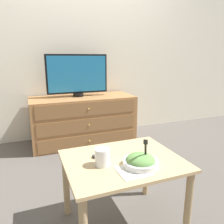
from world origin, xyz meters
TOP-DOWN VIEW (x-y plane):
  - ground_plane at (0.00, 0.00)m, footprint 12.00×12.00m
  - wall_back at (0.00, 0.03)m, footprint 12.00×0.05m
  - dresser at (-0.09, -0.30)m, footprint 1.30×0.56m
  - tv at (-0.13, -0.26)m, footprint 0.77×0.13m
  - coffee_table at (-0.23, -1.87)m, footprint 0.71×0.57m
  - takeout_bowl at (-0.17, -1.98)m, footprint 0.21×0.21m
  - drink_cup at (-0.37, -1.89)m, footprint 0.09×0.09m
  - napkin at (-0.24, -2.02)m, footprint 0.17×0.17m
  - remote_control at (-0.33, -1.76)m, footprint 0.13×0.10m

SIDE VIEW (x-z plane):
  - ground_plane at x=0.00m, z-range 0.00..0.00m
  - dresser at x=-0.09m, z-range 0.00..0.60m
  - coffee_table at x=-0.23m, z-range 0.16..0.63m
  - napkin at x=-0.24m, z-range 0.48..0.48m
  - remote_control at x=-0.33m, z-range 0.48..0.50m
  - takeout_bowl at x=-0.17m, z-range 0.42..0.60m
  - drink_cup at x=-0.37m, z-range 0.47..0.57m
  - tv at x=-0.13m, z-range 0.61..1.14m
  - wall_back at x=0.00m, z-range 0.00..2.60m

